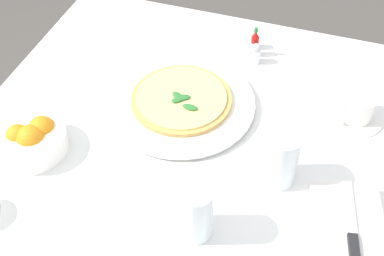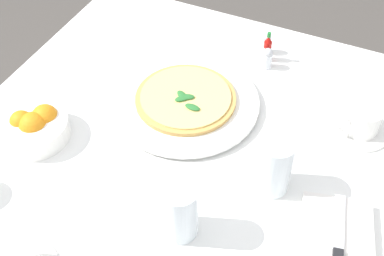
{
  "view_description": "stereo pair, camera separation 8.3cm",
  "coord_description": "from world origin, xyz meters",
  "px_view_note": "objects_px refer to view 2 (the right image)",
  "views": [
    {
      "loc": [
        -0.63,
        -0.18,
        1.55
      ],
      "look_at": [
        0.08,
        0.05,
        0.76
      ],
      "focal_mm": 46.64,
      "sensor_mm": 36.0,
      "label": 1
    },
    {
      "loc": [
        -0.6,
        -0.26,
        1.55
      ],
      "look_at": [
        0.08,
        0.05,
        0.76
      ],
      "focal_mm": 46.64,
      "sensor_mm": 36.0,
      "label": 2
    }
  ],
  "objects_px": {
    "pizza": "(186,98)",
    "citrus_bowl": "(35,126)",
    "hot_sauce_bottle": "(267,49)",
    "pepper_shaker": "(267,59)",
    "pizza_plate": "(186,102)",
    "napkin_folded": "(337,249)",
    "salt_shaker": "(267,44)",
    "water_glass_back_corner": "(180,214)",
    "water_glass_near_right": "(273,168)",
    "coffee_cup_far_left": "(362,121)",
    "dinner_knife": "(338,243)"
  },
  "relations": [
    {
      "from": "pizza",
      "to": "citrus_bowl",
      "type": "distance_m",
      "value": 0.34
    },
    {
      "from": "hot_sauce_bottle",
      "to": "pepper_shaker",
      "type": "height_order",
      "value": "hot_sauce_bottle"
    },
    {
      "from": "pizza_plate",
      "to": "napkin_folded",
      "type": "relative_size",
      "value": 1.4
    },
    {
      "from": "citrus_bowl",
      "to": "hot_sauce_bottle",
      "type": "relative_size",
      "value": 1.81
    },
    {
      "from": "salt_shaker",
      "to": "pepper_shaker",
      "type": "xyz_separation_m",
      "value": [
        -0.06,
        -0.02,
        0.0
      ]
    },
    {
      "from": "water_glass_back_corner",
      "to": "napkin_folded",
      "type": "distance_m",
      "value": 0.29
    },
    {
      "from": "water_glass_near_right",
      "to": "hot_sauce_bottle",
      "type": "height_order",
      "value": "water_glass_near_right"
    },
    {
      "from": "coffee_cup_far_left",
      "to": "pepper_shaker",
      "type": "xyz_separation_m",
      "value": [
        0.12,
        0.26,
        -0.01
      ]
    },
    {
      "from": "citrus_bowl",
      "to": "napkin_folded",
      "type": "bearing_deg",
      "value": -90.93
    },
    {
      "from": "coffee_cup_far_left",
      "to": "water_glass_near_right",
      "type": "xyz_separation_m",
      "value": [
        -0.23,
        0.13,
        0.02
      ]
    },
    {
      "from": "water_glass_back_corner",
      "to": "salt_shaker",
      "type": "relative_size",
      "value": 2.21
    },
    {
      "from": "coffee_cup_far_left",
      "to": "napkin_folded",
      "type": "bearing_deg",
      "value": -175.79
    },
    {
      "from": "pizza_plate",
      "to": "hot_sauce_bottle",
      "type": "height_order",
      "value": "hot_sauce_bottle"
    },
    {
      "from": "dinner_knife",
      "to": "hot_sauce_bottle",
      "type": "height_order",
      "value": "hot_sauce_bottle"
    },
    {
      "from": "water_glass_back_corner",
      "to": "citrus_bowl",
      "type": "distance_m",
      "value": 0.4
    },
    {
      "from": "coffee_cup_far_left",
      "to": "water_glass_near_right",
      "type": "distance_m",
      "value": 0.26
    },
    {
      "from": "coffee_cup_far_left",
      "to": "pizza",
      "type": "bearing_deg",
      "value": 102.82
    },
    {
      "from": "pizza",
      "to": "water_glass_near_right",
      "type": "distance_m",
      "value": 0.29
    },
    {
      "from": "pizza_plate",
      "to": "water_glass_back_corner",
      "type": "distance_m",
      "value": 0.34
    },
    {
      "from": "citrus_bowl",
      "to": "water_glass_near_right",
      "type": "bearing_deg",
      "value": -80.84
    },
    {
      "from": "dinner_knife",
      "to": "water_glass_back_corner",
      "type": "bearing_deg",
      "value": 94.61
    },
    {
      "from": "water_glass_near_right",
      "to": "water_glass_back_corner",
      "type": "bearing_deg",
      "value": 144.59
    },
    {
      "from": "dinner_knife",
      "to": "napkin_folded",
      "type": "bearing_deg",
      "value": 180.0
    },
    {
      "from": "water_glass_back_corner",
      "to": "pizza",
      "type": "bearing_deg",
      "value": 23.35
    },
    {
      "from": "coffee_cup_far_left",
      "to": "pizza_plate",
      "type": "bearing_deg",
      "value": 102.77
    },
    {
      "from": "napkin_folded",
      "to": "dinner_knife",
      "type": "distance_m",
      "value": 0.01
    },
    {
      "from": "pizza_plate",
      "to": "hot_sauce_bottle",
      "type": "distance_m",
      "value": 0.27
    },
    {
      "from": "water_glass_near_right",
      "to": "pepper_shaker",
      "type": "bearing_deg",
      "value": 20.05
    },
    {
      "from": "citrus_bowl",
      "to": "hot_sauce_bottle",
      "type": "xyz_separation_m",
      "value": [
        0.46,
        -0.37,
        0.01
      ]
    },
    {
      "from": "pizza_plate",
      "to": "coffee_cup_far_left",
      "type": "bearing_deg",
      "value": -77.23
    },
    {
      "from": "water_glass_near_right",
      "to": "napkin_folded",
      "type": "relative_size",
      "value": 0.52
    },
    {
      "from": "pizza_plate",
      "to": "salt_shaker",
      "type": "height_order",
      "value": "salt_shaker"
    },
    {
      "from": "dinner_knife",
      "to": "citrus_bowl",
      "type": "distance_m",
      "value": 0.67
    },
    {
      "from": "coffee_cup_far_left",
      "to": "citrus_bowl",
      "type": "xyz_separation_m",
      "value": [
        -0.31,
        0.64,
        -0.0
      ]
    },
    {
      "from": "pizza",
      "to": "dinner_knife",
      "type": "relative_size",
      "value": 1.19
    },
    {
      "from": "water_glass_near_right",
      "to": "pizza_plate",
      "type": "bearing_deg",
      "value": 61.31
    },
    {
      "from": "pizza_plate",
      "to": "hot_sauce_bottle",
      "type": "xyz_separation_m",
      "value": [
        0.24,
        -0.11,
        0.02
      ]
    },
    {
      "from": "pizza_plate",
      "to": "pizza",
      "type": "relative_size",
      "value": 1.47
    },
    {
      "from": "water_glass_near_right",
      "to": "citrus_bowl",
      "type": "xyz_separation_m",
      "value": [
        -0.08,
        0.51,
        -0.03
      ]
    },
    {
      "from": "pizza_plate",
      "to": "pepper_shaker",
      "type": "distance_m",
      "value": 0.25
    },
    {
      "from": "pizza_plate",
      "to": "pizza",
      "type": "bearing_deg",
      "value": -152.59
    },
    {
      "from": "pizza_plate",
      "to": "salt_shaker",
      "type": "xyz_separation_m",
      "value": [
        0.27,
        -0.1,
        0.01
      ]
    },
    {
      "from": "pizza",
      "to": "water_glass_near_right",
      "type": "height_order",
      "value": "water_glass_near_right"
    },
    {
      "from": "coffee_cup_far_left",
      "to": "water_glass_near_right",
      "type": "bearing_deg",
      "value": 149.72
    },
    {
      "from": "citrus_bowl",
      "to": "salt_shaker",
      "type": "bearing_deg",
      "value": -36.58
    },
    {
      "from": "coffee_cup_far_left",
      "to": "salt_shaker",
      "type": "bearing_deg",
      "value": 57.09
    },
    {
      "from": "pizza",
      "to": "salt_shaker",
      "type": "distance_m",
      "value": 0.29
    },
    {
      "from": "pizza_plate",
      "to": "water_glass_back_corner",
      "type": "xyz_separation_m",
      "value": [
        -0.31,
        -0.13,
        0.04
      ]
    },
    {
      "from": "pizza_plate",
      "to": "citrus_bowl",
      "type": "xyz_separation_m",
      "value": [
        -0.22,
        0.26,
        0.02
      ]
    },
    {
      "from": "hot_sauce_bottle",
      "to": "salt_shaker",
      "type": "bearing_deg",
      "value": 19.65
    }
  ]
}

